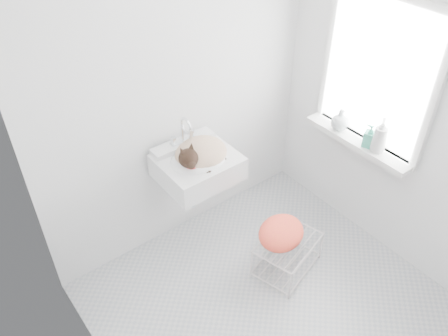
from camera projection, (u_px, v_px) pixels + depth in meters
floor at (266, 300)px, 3.28m from camera, size 2.20×2.00×0.02m
back_wall at (178, 89)px, 3.12m from camera, size 2.20×0.02×2.50m
right_wall at (402, 98)px, 3.02m from camera, size 0.02×2.00×2.50m
left_wall at (90, 257)px, 1.97m from camera, size 0.02×2.00×2.50m
window_glass at (379, 74)px, 3.08m from camera, size 0.01×0.80×1.00m
window_frame at (377, 75)px, 3.07m from camera, size 0.04×0.90×1.10m
windowsill at (357, 142)px, 3.37m from camera, size 0.16×0.88×0.04m
sink at (197, 157)px, 3.19m from camera, size 0.53×0.47×0.21m
faucet at (182, 129)px, 3.21m from camera, size 0.19×0.14×0.19m
cat at (200, 153)px, 3.16m from camera, size 0.39×0.31×0.25m
wire_rack at (287, 254)px, 3.42m from camera, size 0.54×0.44×0.28m
towel at (281, 237)px, 3.33m from camera, size 0.44×0.37×0.15m
bottle_a at (376, 151)px, 3.24m from camera, size 0.12×0.12×0.22m
bottle_b at (368, 146)px, 3.29m from camera, size 0.10×0.10×0.17m
bottle_c at (338, 129)px, 3.46m from camera, size 0.15×0.15×0.17m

